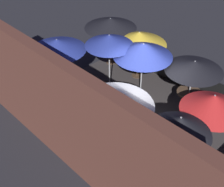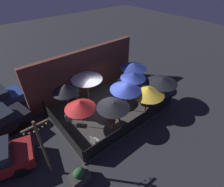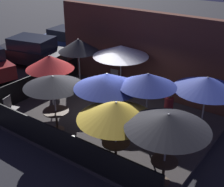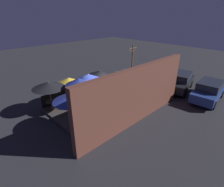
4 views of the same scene
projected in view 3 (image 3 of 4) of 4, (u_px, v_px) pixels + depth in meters
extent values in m
plane|color=#26262B|center=(107.00, 121.00, 11.98)|extent=(60.00, 60.00, 0.00)
cube|color=#383333|center=(107.00, 120.00, 11.96)|extent=(7.75, 5.50, 0.12)
cube|color=brown|center=(148.00, 55.00, 13.36)|extent=(9.35, 0.36, 3.71)
cube|color=black|center=(55.00, 140.00, 9.75)|extent=(7.55, 0.05, 0.95)
cube|color=black|center=(37.00, 83.00, 13.75)|extent=(0.05, 5.30, 0.95)
cylinder|color=#B2B2B7|center=(165.00, 150.00, 8.28)|extent=(0.05, 0.05, 2.18)
cone|color=black|center=(168.00, 121.00, 7.90)|extent=(2.25, 2.25, 0.43)
cylinder|color=#B2B2B7|center=(55.00, 104.00, 10.76)|extent=(0.05, 0.05, 2.08)
cone|color=black|center=(53.00, 81.00, 10.40)|extent=(2.03, 2.03, 0.37)
cylinder|color=#B2B2B7|center=(116.00, 133.00, 9.08)|extent=(0.05, 0.05, 2.07)
cone|color=gold|center=(116.00, 110.00, 8.74)|extent=(2.26, 2.26, 0.52)
cylinder|color=#B2B2B7|center=(51.00, 81.00, 12.49)|extent=(0.05, 0.05, 2.15)
cone|color=red|center=(50.00, 62.00, 12.15)|extent=(1.90, 1.90, 0.55)
cylinder|color=#B2B2B7|center=(146.00, 109.00, 10.06)|extent=(0.05, 0.05, 2.45)
cone|color=#283893|center=(148.00, 80.00, 9.62)|extent=(1.83, 1.83, 0.43)
cylinder|color=#B2B2B7|center=(107.00, 106.00, 10.32)|extent=(0.05, 0.05, 2.34)
cone|color=#283893|center=(107.00, 81.00, 9.92)|extent=(2.16, 2.16, 0.50)
cylinder|color=#B2B2B7|center=(121.00, 73.00, 13.02)|extent=(0.05, 0.05, 2.35)
cone|color=silver|center=(121.00, 51.00, 12.61)|extent=(2.29, 2.29, 0.45)
cylinder|color=#B2B2B7|center=(79.00, 66.00, 13.71)|extent=(0.05, 0.05, 2.40)
cone|color=black|center=(78.00, 45.00, 13.31)|extent=(1.74, 1.74, 0.55)
cylinder|color=#B2B2B7|center=(203.00, 108.00, 10.33)|extent=(0.05, 0.05, 2.22)
cone|color=#283893|center=(207.00, 83.00, 9.95)|extent=(2.18, 2.18, 0.44)
cylinder|color=#4C3828|center=(163.00, 181.00, 8.74)|extent=(0.41, 0.41, 0.02)
cylinder|color=#4C3828|center=(163.00, 172.00, 8.60)|extent=(0.08, 0.08, 0.69)
cylinder|color=#4C3828|center=(164.00, 161.00, 8.44)|extent=(0.75, 0.75, 0.04)
cylinder|color=#4C3828|center=(57.00, 129.00, 11.21)|extent=(0.50, 0.50, 0.02)
cylinder|color=#4C3828|center=(57.00, 121.00, 11.05)|extent=(0.08, 0.08, 0.73)
cylinder|color=#4C3828|center=(56.00, 111.00, 10.89)|extent=(0.92, 0.92, 0.04)
cylinder|color=#4C3828|center=(116.00, 162.00, 9.52)|extent=(0.46, 0.46, 0.02)
cylinder|color=#4C3828|center=(116.00, 153.00, 9.37)|extent=(0.08, 0.08, 0.70)
cylinder|color=#4C3828|center=(116.00, 142.00, 9.21)|extent=(0.84, 0.84, 0.04)
cube|color=gray|center=(55.00, 91.00, 13.66)|extent=(0.11, 0.11, 0.42)
cube|color=gray|center=(55.00, 86.00, 13.56)|extent=(0.57, 0.57, 0.04)
cube|color=gray|center=(55.00, 79.00, 13.62)|extent=(0.30, 0.31, 0.44)
cube|color=gray|center=(13.00, 115.00, 11.69)|extent=(0.10, 0.10, 0.48)
cube|color=gray|center=(12.00, 109.00, 11.57)|extent=(0.49, 0.49, 0.04)
cube|color=gray|center=(7.00, 102.00, 11.53)|extent=(0.14, 0.39, 0.44)
cube|color=gray|center=(112.00, 85.00, 14.20)|extent=(0.09, 0.09, 0.45)
cube|color=gray|center=(112.00, 80.00, 14.09)|extent=(0.44, 0.44, 0.04)
cube|color=gray|center=(114.00, 74.00, 14.13)|extent=(0.40, 0.07, 0.44)
cylinder|color=maroon|center=(168.00, 110.00, 11.49)|extent=(0.44, 0.44, 1.00)
sphere|color=#9E704C|center=(170.00, 95.00, 11.23)|extent=(0.21, 0.21, 0.21)
cylinder|color=black|center=(10.00, 75.00, 15.41)|extent=(0.66, 0.33, 0.64)
cube|color=black|center=(33.00, 54.00, 17.18)|extent=(4.37, 2.54, 0.70)
cube|color=#1E232D|center=(32.00, 43.00, 16.90)|extent=(2.54, 2.01, 0.60)
cylinder|color=black|center=(61.00, 59.00, 17.54)|extent=(0.66, 0.31, 0.64)
cylinder|color=black|center=(45.00, 68.00, 16.21)|extent=(0.66, 0.31, 0.64)
cylinder|color=black|center=(24.00, 53.00, 18.46)|extent=(0.66, 0.31, 0.64)
cylinder|color=black|center=(6.00, 62.00, 17.12)|extent=(0.66, 0.31, 0.64)
cube|color=navy|center=(70.00, 44.00, 18.89)|extent=(4.29, 2.08, 0.70)
cube|color=#1E232D|center=(70.00, 34.00, 18.61)|extent=(2.42, 1.77, 0.60)
cylinder|color=black|center=(96.00, 50.00, 19.08)|extent=(0.65, 0.24, 0.64)
cylinder|color=black|center=(80.00, 57.00, 17.82)|extent=(0.65, 0.24, 0.64)
cylinder|color=black|center=(62.00, 44.00, 20.25)|extent=(0.65, 0.24, 0.64)
cylinder|color=black|center=(46.00, 50.00, 19.00)|extent=(0.65, 0.24, 0.64)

